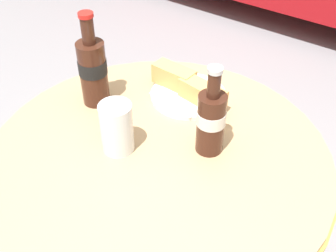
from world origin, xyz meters
The scene contains 5 objects.
bistro_table centered at (0.00, 0.00, 0.57)m, with size 0.81×0.81×0.71m.
cola_bottle_left centered at (0.09, 0.08, 0.79)m, with size 0.07×0.07×0.22m.
cola_bottle_right centered at (-0.25, 0.06, 0.80)m, with size 0.07×0.07×0.25m.
drinking_glass centered at (-0.08, -0.04, 0.76)m, with size 0.07×0.07×0.12m.
lunch_plate_near centered at (-0.06, 0.22, 0.73)m, with size 0.23×0.20×0.07m.
Camera 1 is at (0.43, -0.56, 1.38)m, focal length 45.00 mm.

